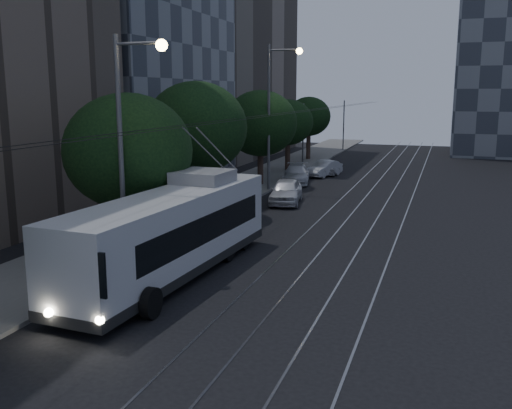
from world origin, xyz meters
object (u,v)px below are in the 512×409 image
object	(u,v)px
pickup_silver	(219,213)
car_white_b	(296,174)
car_white_c	(324,169)
trolleybus	(173,233)
streetlamp_far	(275,105)
car_white_d	(326,167)
car_white_a	(286,191)
streetlamp_near	(129,130)

from	to	relation	value
pickup_silver	car_white_b	world-z (taller)	pickup_silver
car_white_c	pickup_silver	bearing A→B (deg)	-75.25
trolleybus	streetlamp_far	distance (m)	19.96
pickup_silver	car_white_d	bearing A→B (deg)	63.17
car_white_a	streetlamp_far	world-z (taller)	streetlamp_far
car_white_a	streetlamp_near	xyz separation A→B (m)	(-1.98, -15.28, 4.76)
car_white_a	streetlamp_near	distance (m)	16.13
car_white_b	streetlamp_near	distance (m)	23.96
car_white_c	car_white_d	size ratio (longest dim) A/B	1.03
car_white_a	streetlamp_far	bearing A→B (deg)	108.14
streetlamp_far	car_white_d	bearing A→B (deg)	80.45
pickup_silver	car_white_c	distance (m)	20.15
car_white_d	streetlamp_near	bearing A→B (deg)	-106.84
pickup_silver	car_white_d	distance (m)	21.38
car_white_a	streetlamp_far	size ratio (longest dim) A/B	0.45
pickup_silver	streetlamp_near	distance (m)	8.98
pickup_silver	car_white_b	size ratio (longest dim) A/B	1.19
trolleybus	car_white_a	xyz separation A→B (m)	(0.08, 15.54, -0.94)
trolleybus	car_white_c	distance (m)	28.01
car_white_a	streetlamp_near	bearing A→B (deg)	-106.34
car_white_c	car_white_b	bearing A→B (deg)	-88.63
car_white_a	streetlamp_near	size ratio (longest dim) A/B	0.50
pickup_silver	streetlamp_far	xyz separation A→B (m)	(-0.48, 11.50, 5.32)
car_white_b	streetlamp_far	xyz separation A→B (m)	(-0.48, -4.35, 5.42)
pickup_silver	trolleybus	bearing A→B (deg)	-103.61
car_white_a	car_white_b	bearing A→B (deg)	91.28
car_white_d	streetlamp_near	size ratio (longest dim) A/B	0.43
car_white_a	car_white_d	distance (m)	13.69
car_white_c	streetlamp_far	distance (m)	10.35
car_white_b	car_white_d	bearing A→B (deg)	66.09
car_white_b	car_white_c	bearing A→B (deg)	61.03
trolleybus	car_white_a	size ratio (longest dim) A/B	2.76
streetlamp_far	streetlamp_near	bearing A→B (deg)	-90.05
trolleybus	pickup_silver	xyz separation A→B (m)	(-1.40, 7.88, -0.92)
car_white_a	car_white_c	xyz separation A→B (m)	(-0.17, 12.44, -0.12)
car_white_b	streetlamp_near	bearing A→B (deg)	-103.08
car_white_a	car_white_b	size ratio (longest dim) A/B	0.94
car_white_b	car_white_c	world-z (taller)	car_white_b
car_white_b	car_white_c	xyz separation A→B (m)	(1.31, 4.26, -0.05)
trolleybus	streetlamp_far	size ratio (longest dim) A/B	1.23
car_white_d	car_white_c	bearing A→B (deg)	-97.23
car_white_a	car_white_c	world-z (taller)	car_white_a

